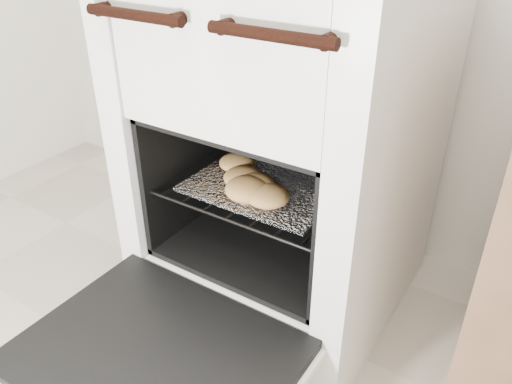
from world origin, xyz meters
TOP-DOWN VIEW (x-y plane):
  - stove at (-0.15, 1.15)m, footprint 0.62×0.69m
  - oven_door at (-0.15, 0.63)m, footprint 0.56×0.43m
  - oven_rack at (-0.15, 1.09)m, footprint 0.45×0.43m
  - foil_sheet at (-0.15, 1.07)m, footprint 0.35×0.31m
  - baked_rolls at (-0.16, 0.99)m, footprint 0.27×0.24m

SIDE VIEW (x-z plane):
  - oven_door at x=-0.15m, z-range 0.19..0.23m
  - oven_rack at x=-0.15m, z-range 0.40..0.41m
  - foil_sheet at x=-0.15m, z-range 0.41..0.42m
  - baked_rolls at x=-0.16m, z-range 0.41..0.46m
  - stove at x=-0.15m, z-range -0.01..0.94m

